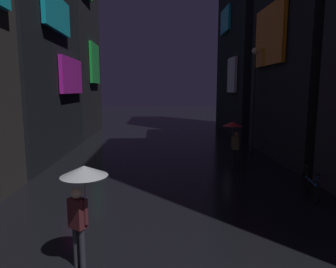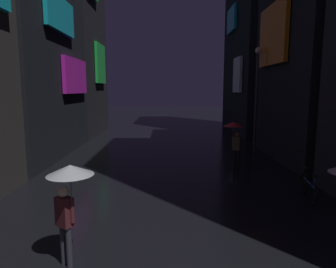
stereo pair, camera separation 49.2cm
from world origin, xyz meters
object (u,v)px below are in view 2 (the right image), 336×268
object	(u,v)px
pedestrian_far_right_clear	(68,187)
bicycle_parked_at_storefront	(309,187)
streetlamp_right_far	(257,88)
pedestrian_near_crossing_red	(235,132)

from	to	relation	value
pedestrian_far_right_clear	bicycle_parked_at_storefront	size ratio (longest dim) A/B	1.18
pedestrian_far_right_clear	bicycle_parked_at_storefront	world-z (taller)	pedestrian_far_right_clear
bicycle_parked_at_storefront	streetlamp_right_far	bearing A→B (deg)	86.92
bicycle_parked_at_storefront	pedestrian_far_right_clear	bearing A→B (deg)	-149.99
pedestrian_near_crossing_red	pedestrian_far_right_clear	bearing A→B (deg)	-122.93
pedestrian_far_right_clear	streetlamp_right_far	distance (m)	13.42
pedestrian_near_crossing_red	streetlamp_right_far	size ratio (longest dim) A/B	0.36
pedestrian_near_crossing_red	pedestrian_far_right_clear	world-z (taller)	same
pedestrian_far_right_clear	bicycle_parked_at_storefront	distance (m)	7.70
streetlamp_right_far	pedestrian_near_crossing_red	bearing A→B (deg)	-119.02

